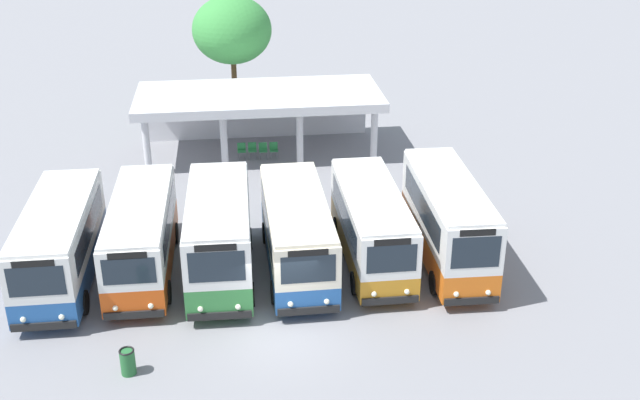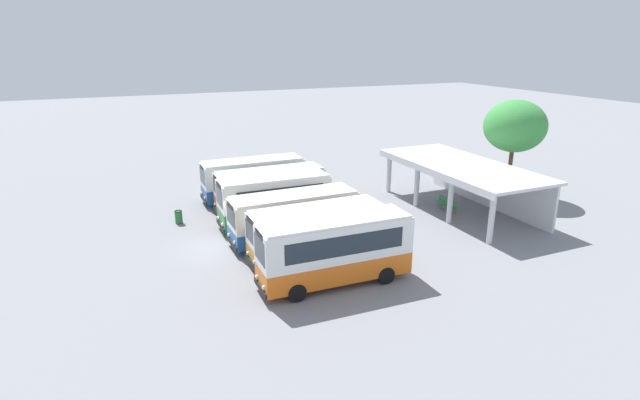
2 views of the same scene
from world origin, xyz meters
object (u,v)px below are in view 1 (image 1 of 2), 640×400
object	(u,v)px
city_bus_second_in_row	(141,234)
city_bus_nearest_orange	(60,242)
city_bus_fourth_amber	(297,231)
waiting_chair_middle_seat	(263,149)
waiting_chair_fourth_seat	(274,149)
city_bus_far_end_green	(448,219)
litter_bin_apron	(128,362)
waiting_chair_end_by_column	(242,149)
waiting_chair_second_from_end	(252,149)
city_bus_fifth_blue	(372,224)
city_bus_middle_cream	(219,234)

from	to	relation	value
city_bus_second_in_row	city_bus_nearest_orange	bearing A→B (deg)	-173.06
city_bus_fourth_amber	waiting_chair_middle_seat	xyz separation A→B (m)	(-0.69, 12.08, -1.17)
waiting_chair_fourth_seat	city_bus_nearest_orange	bearing A→B (deg)	-126.46
city_bus_far_end_green	waiting_chair_middle_seat	distance (m)	13.96
waiting_chair_middle_seat	litter_bin_apron	size ratio (longest dim) A/B	0.96
waiting_chair_end_by_column	waiting_chair_middle_seat	world-z (taller)	same
waiting_chair_second_from_end	litter_bin_apron	world-z (taller)	litter_bin_apron
city_bus_nearest_orange	city_bus_fifth_blue	bearing A→B (deg)	0.54
city_bus_fifth_blue	city_bus_far_end_green	size ratio (longest dim) A/B	0.97
waiting_chair_second_from_end	waiting_chair_middle_seat	size ratio (longest dim) A/B	1.00
city_bus_fifth_blue	city_bus_nearest_orange	bearing A→B (deg)	-179.46
city_bus_far_end_green	waiting_chair_end_by_column	xyz separation A→B (m)	(-7.81, 12.28, -1.39)
city_bus_second_in_row	waiting_chair_second_from_end	bearing A→B (deg)	68.07
city_bus_nearest_orange	waiting_chair_second_from_end	distance (m)	14.39
city_bus_nearest_orange	city_bus_second_in_row	xyz separation A→B (m)	(2.99, 0.36, -0.05)
waiting_chair_end_by_column	litter_bin_apron	xyz separation A→B (m)	(-4.14, -18.17, -0.07)
city_bus_nearest_orange	city_bus_middle_cream	bearing A→B (deg)	-3.05
waiting_chair_second_from_end	city_bus_far_end_green	bearing A→B (deg)	-59.46
city_bus_fourth_amber	waiting_chair_second_from_end	distance (m)	12.30
city_bus_nearest_orange	city_bus_fifth_blue	distance (m)	11.96
city_bus_nearest_orange	waiting_chair_fourth_seat	size ratio (longest dim) A/B	8.99
waiting_chair_end_by_column	city_bus_far_end_green	bearing A→B (deg)	-57.53
city_bus_far_end_green	waiting_chair_second_from_end	distance (m)	14.32
waiting_chair_middle_seat	city_bus_nearest_orange	bearing A→B (deg)	-124.63
waiting_chair_middle_seat	waiting_chair_fourth_seat	xyz separation A→B (m)	(0.57, -0.01, 0.00)
waiting_chair_second_from_end	waiting_chair_middle_seat	xyz separation A→B (m)	(0.57, -0.09, 0.00)
city_bus_fifth_blue	city_bus_far_end_green	bearing A→B (deg)	-5.80
city_bus_nearest_orange	city_bus_fifth_blue	world-z (taller)	city_bus_nearest_orange
city_bus_fifth_blue	waiting_chair_second_from_end	world-z (taller)	city_bus_fifth_blue
litter_bin_apron	city_bus_far_end_green	bearing A→B (deg)	26.23
city_bus_second_in_row	waiting_chair_fourth_seat	size ratio (longest dim) A/B	9.07
waiting_chair_fourth_seat	litter_bin_apron	world-z (taller)	litter_bin_apron
waiting_chair_second_from_end	litter_bin_apron	xyz separation A→B (m)	(-4.71, -18.17, -0.07)
city_bus_far_end_green	waiting_chair_end_by_column	bearing A→B (deg)	122.47
city_bus_nearest_orange	city_bus_fourth_amber	xyz separation A→B (m)	(8.97, -0.09, -0.06)
city_bus_middle_cream	city_bus_fourth_amber	distance (m)	3.01
city_bus_fifth_blue	waiting_chair_fourth_seat	bearing A→B (deg)	104.68
city_bus_fourth_amber	litter_bin_apron	bearing A→B (deg)	-134.91
city_bus_middle_cream	waiting_chair_middle_seat	xyz separation A→B (m)	(2.30, 12.31, -1.35)
city_bus_fifth_blue	waiting_chair_middle_seat	size ratio (longest dim) A/B	8.87
city_bus_far_end_green	waiting_chair_middle_seat	xyz separation A→B (m)	(-6.67, 12.18, -1.39)
city_bus_fourth_amber	waiting_chair_end_by_column	world-z (taller)	city_bus_fourth_amber
city_bus_nearest_orange	waiting_chair_second_from_end	size ratio (longest dim) A/B	8.99
city_bus_middle_cream	litter_bin_apron	size ratio (longest dim) A/B	8.10
city_bus_fifth_blue	waiting_chair_fourth_seat	size ratio (longest dim) A/B	8.87
city_bus_nearest_orange	waiting_chair_end_by_column	distance (m)	14.09
city_bus_second_in_row	waiting_chair_second_from_end	xyz separation A→B (m)	(4.72, 11.72, -1.18)
city_bus_far_end_green	waiting_chair_middle_seat	bearing A→B (deg)	118.70
waiting_chair_fourth_seat	litter_bin_apron	bearing A→B (deg)	-107.95
waiting_chair_middle_seat	waiting_chair_fourth_seat	world-z (taller)	same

